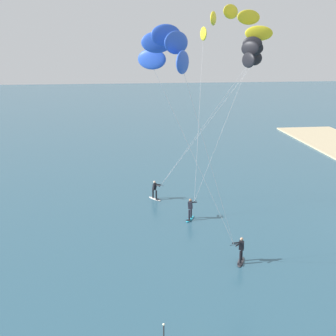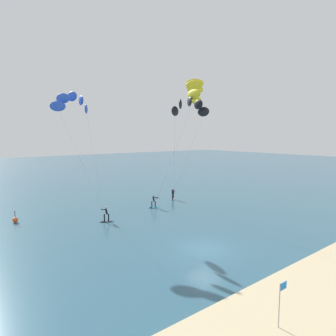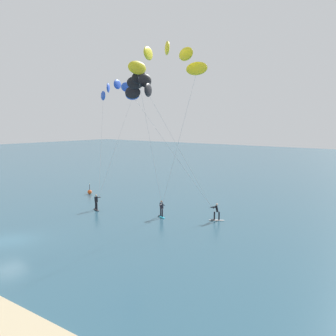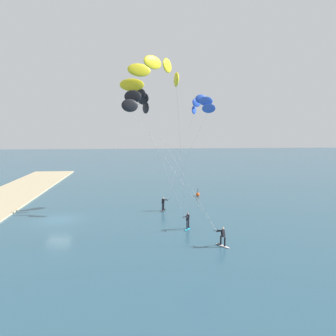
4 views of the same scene
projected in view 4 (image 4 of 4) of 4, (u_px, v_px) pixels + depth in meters
name	position (u px, v px, depth m)	size (l,w,h in m)	color
ground_plane	(58.00, 220.00, 35.83)	(240.00, 240.00, 0.00)	#2D566B
kitesurfer_nearshore	(154.00, 79.00, 27.12)	(7.21, 6.96, 16.03)	#23ADD1
kitesurfer_mid_water	(200.00, 109.00, 40.20)	(4.95, 6.70, 14.17)	#333338
kitesurfer_far_out	(142.00, 107.00, 28.94)	(6.27, 9.13, 13.64)	white
marker_buoy	(198.00, 194.00, 48.11)	(0.56, 0.56, 1.38)	#EA5119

